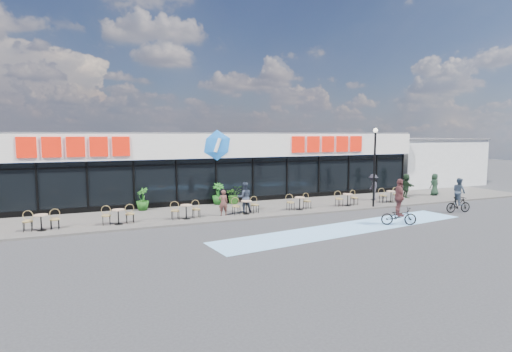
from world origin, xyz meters
The scene contains 23 objects.
ground centered at (0.00, 0.00, 0.00)m, with size 120.00×120.00×0.00m, color #28282B.
sidewalk centered at (0.00, 4.50, 0.05)m, with size 44.00×5.00×0.10m, color #4F4A46.
bike_lane centered at (4.00, -1.50, 0.01)m, with size 14.00×2.20×0.01m, color #73A9D9.
building centered at (0.00, 9.93, 2.34)m, with size 30.60×6.57×4.75m.
neighbour_building centered at (20.50, 11.00, 2.06)m, with size 9.20×7.20×4.11m.
lamp_post centered at (8.51, 2.30, 2.95)m, with size 0.28×0.28×4.75m.
bistro_set_1 centered at (-9.46, 3.21, 0.56)m, with size 1.54×0.62×0.90m.
bistro_set_2 centered at (-6.12, 3.21, 0.56)m, with size 1.54×0.62×0.90m.
bistro_set_3 centered at (-2.79, 3.21, 0.56)m, with size 1.54×0.62×0.90m.
bistro_set_4 centered at (0.55, 3.21, 0.56)m, with size 1.54×0.62×0.90m.
bistro_set_5 centered at (3.88, 3.21, 0.56)m, with size 1.54×0.62×0.90m.
bistro_set_6 centered at (7.22, 3.21, 0.56)m, with size 1.54×0.62×0.90m.
bistro_set_7 centered at (10.56, 3.21, 0.56)m, with size 1.54×0.62×0.90m.
potted_plant_left centered at (-4.60, 6.46, 0.75)m, with size 0.73×0.73×1.31m, color #1B4A15.
potted_plant_mid centered at (0.03, 6.66, 0.77)m, with size 0.75×0.75×1.34m, color #195317.
potted_plant_right centered at (1.03, 6.52, 0.68)m, with size 1.05×0.91×1.16m, color #255418.
patron_left centered at (-0.75, 3.20, 0.80)m, with size 0.51×0.34×1.41m, color #54312B.
patron_right centered at (0.65, 3.66, 0.95)m, with size 0.83×0.64×1.70m, color #282F3E.
pedestrian_a centered at (10.05, 4.27, 0.97)m, with size 1.13×0.65×1.75m, color black.
pedestrian_b centered at (12.89, 4.29, 0.93)m, with size 1.54×0.49×1.66m, color black.
pedestrian_c centered at (15.52, 4.30, 0.89)m, with size 0.77×0.50×1.57m, color black.
cyclist_a centered at (6.73, -1.85, 0.91)m, with size 1.82×1.25×2.31m.
cyclist_b centered at (12.12, -0.67, 0.87)m, with size 1.59×0.85×2.01m.
Camera 1 is at (-7.19, -17.10, 4.47)m, focal length 28.00 mm.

